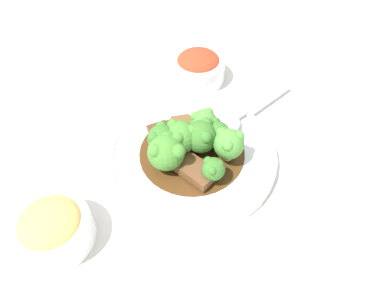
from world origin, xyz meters
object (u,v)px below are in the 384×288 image
sauce_dish (315,241)px  broccoli_floret_6 (217,134)px  broccoli_floret_3 (168,153)px  broccoli_floret_4 (181,136)px  beef_strip_0 (193,169)px  broccoli_floret_5 (201,136)px  beef_strip_3 (219,131)px  broccoli_floret_1 (229,143)px  side_bowl_appetizer (53,228)px  broccoli_floret_0 (162,138)px  broccoli_floret_7 (213,169)px  side_bowl_kimchi (198,67)px  main_plate (192,154)px  serving_spoon (228,123)px  beef_strip_2 (162,136)px  beef_strip_1 (183,132)px

sauce_dish → broccoli_floret_6: bearing=-87.2°
broccoli_floret_3 → broccoli_floret_4: same height
beef_strip_0 → broccoli_floret_3: 0.04m
broccoli_floret_4 → broccoli_floret_5: size_ratio=1.02×
beef_strip_0 → beef_strip_3: 0.08m
beef_strip_3 → broccoli_floret_3: bearing=4.5°
broccoli_floret_1 → broccoli_floret_5: 0.04m
beef_strip_0 → side_bowl_appetizer: bearing=-7.7°
broccoli_floret_0 → beef_strip_3: bearing=168.5°
broccoli_floret_0 → side_bowl_appetizer: 0.19m
broccoli_floret_1 → broccoli_floret_4: (0.05, -0.05, -0.00)m
broccoli_floret_1 → broccoli_floret_4: size_ratio=0.97×
broccoli_floret_1 → sauce_dish: (-0.01, 0.17, -0.04)m
broccoli_floret_1 → broccoli_floret_7: bearing=23.4°
broccoli_floret_5 → side_bowl_kimchi: broccoli_floret_5 is taller
beef_strip_3 → broccoli_floret_1: broccoli_floret_1 is taller
main_plate → broccoli_floret_7: (0.01, 0.06, 0.03)m
beef_strip_3 → broccoli_floret_4: 0.07m
serving_spoon → side_bowl_kimchi: (-0.05, -0.14, 0.00)m
beef_strip_3 → broccoli_floret_6: size_ratio=1.26×
beef_strip_2 → sauce_dish: bearing=105.1°
beef_strip_3 → broccoli_floret_0: bearing=-11.5°
beef_strip_0 → sauce_dish: (-0.07, 0.17, -0.02)m
beef_strip_2 → broccoli_floret_0: size_ratio=1.12×
broccoli_floret_0 → main_plate: bearing=149.3°
broccoli_floret_6 → broccoli_floret_1: bearing=87.0°
broccoli_floret_0 → broccoli_floret_5: broccoli_floret_5 is taller
broccoli_floret_1 → broccoli_floret_6: (-0.00, -0.03, -0.01)m
beef_strip_1 → beef_strip_3: size_ratio=1.28×
broccoli_floret_4 → broccoli_floret_5: 0.03m
beef_strip_2 → side_bowl_kimchi: side_bowl_kimchi is taller
broccoli_floret_3 → broccoli_floret_4: size_ratio=0.99×
broccoli_floret_1 → sauce_dish: broccoli_floret_1 is taller
broccoli_floret_0 → serving_spoon: 0.12m
broccoli_floret_4 → broccoli_floret_6: size_ratio=1.22×
beef_strip_1 → broccoli_floret_6: bearing=119.4°
broccoli_floret_7 → broccoli_floret_5: bearing=-108.8°
broccoli_floret_7 → side_bowl_kimchi: (-0.13, -0.21, -0.01)m
beef_strip_0 → side_bowl_kimchi: (-0.14, -0.18, 0.00)m
beef_strip_1 → beef_strip_2: size_ratio=1.24×
broccoli_floret_1 → broccoli_floret_7: (0.04, 0.02, -0.01)m
beef_strip_3 → serving_spoon: size_ratio=0.28×
side_bowl_appetizer → sauce_dish: 0.33m
beef_strip_2 → broccoli_floret_0: (0.01, 0.02, 0.03)m
broccoli_floret_1 → broccoli_floret_0: bearing=-41.8°
beef_strip_3 → side_bowl_appetizer: size_ratio=0.57×
beef_strip_3 → broccoli_floret_6: bearing=40.8°
beef_strip_0 → beef_strip_2: size_ratio=1.27×
serving_spoon → side_bowl_kimchi: bearing=-108.0°
broccoli_floret_0 → broccoli_floret_6: size_ratio=1.16×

